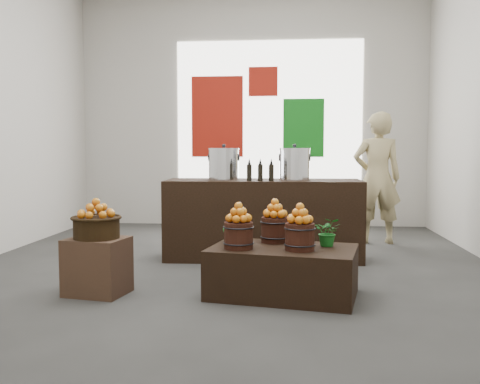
# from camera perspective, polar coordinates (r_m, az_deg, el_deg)

# --- Properties ---
(ground) EXTENTS (7.00, 7.00, 0.00)m
(ground) POSITION_cam_1_polar(r_m,az_deg,el_deg) (6.05, -1.07, -8.13)
(ground) COLOR #363634
(ground) RESTS_ON ground
(back_wall) EXTENTS (6.00, 0.04, 4.00)m
(back_wall) POSITION_cam_1_polar(r_m,az_deg,el_deg) (9.41, 1.25, 8.64)
(back_wall) COLOR #B7B2A9
(back_wall) RESTS_ON ground
(back_opening) EXTENTS (3.20, 0.02, 2.40)m
(back_opening) POSITION_cam_1_polar(r_m,az_deg,el_deg) (9.38, 3.09, 8.65)
(back_opening) COLOR white
(back_opening) RESTS_ON back_wall
(deco_red_left) EXTENTS (0.90, 0.04, 1.40)m
(deco_red_left) POSITION_cam_1_polar(r_m,az_deg,el_deg) (9.43, -2.44, 8.02)
(deco_red_left) COLOR maroon
(deco_red_left) RESTS_ON back_wall
(deco_green_right) EXTENTS (0.70, 0.04, 1.00)m
(deco_green_right) POSITION_cam_1_polar(r_m,az_deg,el_deg) (9.35, 6.79, 6.80)
(deco_green_right) COLOR #106815
(deco_green_right) RESTS_ON back_wall
(deco_red_upper) EXTENTS (0.50, 0.04, 0.50)m
(deco_red_upper) POSITION_cam_1_polar(r_m,az_deg,el_deg) (9.42, 2.48, 11.69)
(deco_red_upper) COLOR maroon
(deco_red_upper) RESTS_ON back_wall
(crate) EXTENTS (0.59, 0.51, 0.52)m
(crate) POSITION_cam_1_polar(r_m,az_deg,el_deg) (5.12, -14.98, -7.65)
(crate) COLOR #523826
(crate) RESTS_ON ground
(wicker_basket) EXTENTS (0.42, 0.42, 0.19)m
(wicker_basket) POSITION_cam_1_polar(r_m,az_deg,el_deg) (5.06, -15.06, -3.72)
(wicker_basket) COLOR black
(wicker_basket) RESTS_ON crate
(apples_in_basket) EXTENTS (0.32, 0.32, 0.17)m
(apples_in_basket) POSITION_cam_1_polar(r_m,az_deg,el_deg) (5.03, -15.10, -1.68)
(apples_in_basket) COLOR #A41905
(apples_in_basket) RESTS_ON wicker_basket
(display_table) EXTENTS (1.42, 1.02, 0.45)m
(display_table) POSITION_cam_1_polar(r_m,az_deg,el_deg) (4.91, 4.59, -8.47)
(display_table) COLOR black
(display_table) RESTS_ON ground
(apple_bucket_front_left) EXTENTS (0.26, 0.26, 0.24)m
(apple_bucket_front_left) POSITION_cam_1_polar(r_m,az_deg,el_deg) (4.76, -0.16, -4.66)
(apple_bucket_front_left) COLOR #38180F
(apple_bucket_front_left) RESTS_ON display_table
(apples_in_bucket_front_left) EXTENTS (0.19, 0.19, 0.17)m
(apples_in_bucket_front_left) POSITION_cam_1_polar(r_m,az_deg,el_deg) (4.73, -0.16, -2.20)
(apples_in_bucket_front_left) COLOR #A41905
(apples_in_bucket_front_left) RESTS_ON apple_bucket_front_left
(apple_bucket_front_right) EXTENTS (0.26, 0.26, 0.24)m
(apple_bucket_front_right) POSITION_cam_1_polar(r_m,az_deg,el_deg) (4.72, 6.40, -4.77)
(apple_bucket_front_right) COLOR #38180F
(apple_bucket_front_right) RESTS_ON display_table
(apples_in_bucket_front_right) EXTENTS (0.19, 0.19, 0.17)m
(apples_in_bucket_front_right) POSITION_cam_1_polar(r_m,az_deg,el_deg) (4.69, 6.42, -2.29)
(apples_in_bucket_front_right) COLOR #A41905
(apples_in_bucket_front_right) RESTS_ON apple_bucket_front_right
(apple_bucket_rear) EXTENTS (0.26, 0.26, 0.24)m
(apple_bucket_rear) POSITION_cam_1_polar(r_m,az_deg,el_deg) (5.10, 3.73, -4.05)
(apple_bucket_rear) COLOR #38180F
(apple_bucket_rear) RESTS_ON display_table
(apples_in_bucket_rear) EXTENTS (0.19, 0.19, 0.17)m
(apples_in_bucket_rear) POSITION_cam_1_polar(r_m,az_deg,el_deg) (5.07, 3.74, -1.75)
(apples_in_bucket_rear) COLOR #A41905
(apples_in_bucket_rear) RESTS_ON apple_bucket_rear
(herb_garnish_right) EXTENTS (0.27, 0.24, 0.27)m
(herb_garnish_right) POSITION_cam_1_polar(r_m,az_deg,el_deg) (4.94, 9.39, -4.22)
(herb_garnish_right) COLOR #125718
(herb_garnish_right) RESTS_ON display_table
(herb_garnish_left) EXTENTS (0.20, 0.18, 0.30)m
(herb_garnish_left) POSITION_cam_1_polar(r_m,az_deg,el_deg) (5.09, -0.92, -3.71)
(herb_garnish_left) COLOR #125718
(herb_garnish_left) RESTS_ON display_table
(counter) EXTENTS (2.37, 0.81, 0.96)m
(counter) POSITION_cam_1_polar(r_m,az_deg,el_deg) (6.51, 2.50, -2.93)
(counter) COLOR black
(counter) RESTS_ON ground
(stock_pot_left) EXTENTS (0.36, 0.36, 0.36)m
(stock_pot_left) POSITION_cam_1_polar(r_m,az_deg,el_deg) (6.49, -1.74, 2.92)
(stock_pot_left) COLOR silver
(stock_pot_left) RESTS_ON counter
(stock_pot_center) EXTENTS (0.36, 0.36, 0.36)m
(stock_pot_center) POSITION_cam_1_polar(r_m,az_deg,el_deg) (6.46, 5.84, 2.89)
(stock_pot_center) COLOR silver
(stock_pot_center) RESTS_ON counter
(oil_cruets) EXTENTS (0.26, 0.07, 0.27)m
(oil_cruets) POSITION_cam_1_polar(r_m,az_deg,el_deg) (6.23, 2.47, 2.40)
(oil_cruets) COLOR black
(oil_cruets) RESTS_ON counter
(shopper) EXTENTS (0.70, 0.48, 1.85)m
(shopper) POSITION_cam_1_polar(r_m,az_deg,el_deg) (7.78, 14.42, 1.45)
(shopper) COLOR tan
(shopper) RESTS_ON ground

